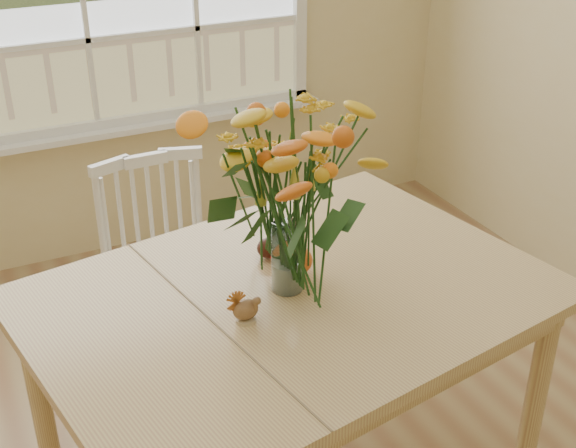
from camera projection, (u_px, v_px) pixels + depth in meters
name	position (u px, v px, depth m)	size (l,w,h in m)	color
dining_table	(291.00, 316.00, 2.37)	(1.70, 1.34, 0.82)	tan
windsor_chair	(162.00, 265.00, 3.04)	(0.44, 0.42, 0.94)	white
flower_vase	(287.00, 192.00, 2.19)	(0.46, 0.46, 0.54)	white
pumpkin	(294.00, 262.00, 2.40)	(0.12, 0.12, 0.09)	#C34E16
turkey_figurine	(246.00, 310.00, 2.17)	(0.08, 0.06, 0.09)	#CCB78C
dark_gourd	(268.00, 249.00, 2.49)	(0.12, 0.07, 0.06)	#38160F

